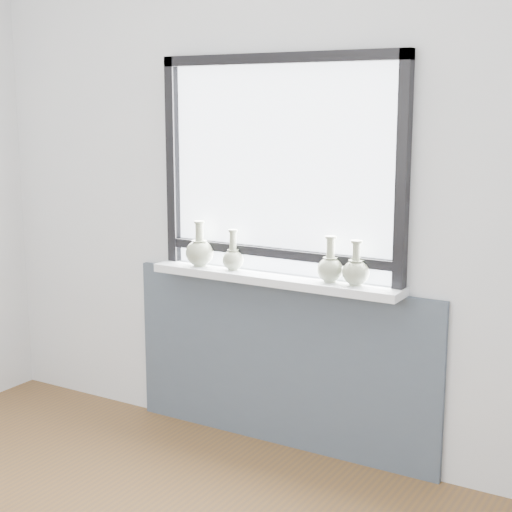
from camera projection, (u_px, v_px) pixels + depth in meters
The scene contains 8 objects.
back_wall at pixel (283, 191), 3.81m from camera, with size 3.60×0.02×2.60m, color silver.
apron_panel at pixel (279, 363), 3.95m from camera, with size 1.70×0.03×0.86m, color #434E5C.
windowsill at pixel (273, 279), 3.81m from camera, with size 1.32×0.18×0.04m, color white.
window at pixel (280, 162), 3.75m from camera, with size 1.30×0.06×1.05m.
vase_a at pixel (200, 251), 4.00m from camera, with size 0.14×0.14×0.23m.
vase_b at pixel (233, 257), 3.91m from camera, with size 0.11×0.11×0.20m.
vase_c at pixel (330, 267), 3.64m from camera, with size 0.12×0.12×0.22m.
vase_d at pixel (356, 271), 3.58m from camera, with size 0.13×0.13×0.21m.
Camera 1 is at (1.83, -1.52, 1.72)m, focal length 55.00 mm.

